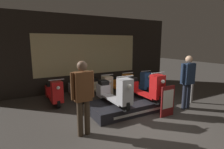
% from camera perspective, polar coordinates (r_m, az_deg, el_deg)
% --- Properties ---
extents(ground_plane, '(30.00, 30.00, 0.00)m').
position_cam_1_polar(ground_plane, '(4.58, 13.26, -16.59)').
color(ground_plane, '#423D38').
extents(shop_wall_back, '(8.37, 0.09, 3.20)m').
position_cam_1_polar(shop_wall_back, '(7.75, -7.59, 6.86)').
color(shop_wall_back, '#28231E').
rests_on(shop_wall_back, ground_plane).
extents(display_platform, '(2.44, 1.20, 0.30)m').
position_cam_1_polar(display_platform, '(5.49, 5.38, -10.03)').
color(display_platform, black).
rests_on(display_platform, ground_plane).
extents(scooter_display_left, '(0.48, 1.73, 0.94)m').
position_cam_1_polar(scooter_display_left, '(5.02, 0.53, -5.77)').
color(scooter_display_left, black).
rests_on(scooter_display_left, display_platform).
extents(scooter_display_right, '(0.48, 1.73, 0.94)m').
position_cam_1_polar(scooter_display_right, '(5.62, 10.39, -4.19)').
color(scooter_display_right, black).
rests_on(scooter_display_right, display_platform).
extents(scooter_backrow_0, '(0.48, 1.73, 0.94)m').
position_cam_1_polar(scooter_backrow_0, '(6.38, -18.45, -5.56)').
color(scooter_backrow_0, black).
rests_on(scooter_backrow_0, ground_plane).
extents(scooter_backrow_1, '(0.48, 1.73, 0.94)m').
position_cam_1_polar(scooter_backrow_1, '(6.58, -10.84, -4.73)').
color(scooter_backrow_1, black).
rests_on(scooter_backrow_1, ground_plane).
extents(scooter_backrow_2, '(0.48, 1.73, 0.94)m').
position_cam_1_polar(scooter_backrow_2, '(6.89, -3.81, -3.89)').
color(scooter_backrow_2, black).
rests_on(scooter_backrow_2, ground_plane).
extents(scooter_backrow_3, '(0.48, 1.73, 0.94)m').
position_cam_1_polar(scooter_backrow_3, '(7.29, 2.51, -3.08)').
color(scooter_backrow_3, black).
rests_on(scooter_backrow_3, ground_plane).
extents(scooter_backrow_4, '(0.48, 1.73, 0.94)m').
position_cam_1_polar(scooter_backrow_4, '(7.77, 8.10, -2.33)').
color(scooter_backrow_4, black).
rests_on(scooter_backrow_4, ground_plane).
extents(person_left_browsing, '(0.52, 0.22, 1.68)m').
position_cam_1_polar(person_left_browsing, '(3.85, -9.50, -6.19)').
color(person_left_browsing, '#473828').
rests_on(person_left_browsing, ground_plane).
extents(person_right_browsing, '(0.56, 0.22, 1.67)m').
position_cam_1_polar(person_right_browsing, '(5.86, 23.48, -1.14)').
color(person_right_browsing, '#232838').
rests_on(person_right_browsing, ground_plane).
extents(price_sign_board, '(0.47, 0.04, 0.88)m').
position_cam_1_polar(price_sign_board, '(5.17, 17.70, -8.28)').
color(price_sign_board, maroon).
rests_on(price_sign_board, ground_plane).
extents(street_bollard, '(0.09, 0.09, 0.99)m').
position_cam_1_polar(street_bollard, '(6.63, 24.66, -4.26)').
color(street_bollard, gray).
rests_on(street_bollard, ground_plane).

